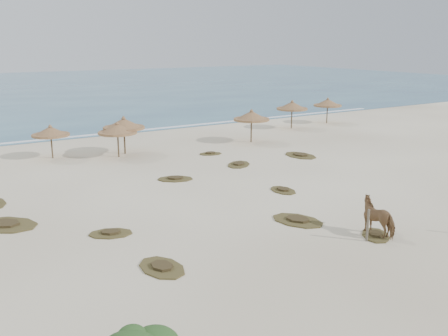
# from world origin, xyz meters

# --- Properties ---
(ground) EXTENTS (160.00, 160.00, 0.00)m
(ground) POSITION_xyz_m (0.00, 0.00, 0.00)
(ground) COLOR white
(ground) RESTS_ON ground
(foam_line) EXTENTS (70.00, 0.60, 0.01)m
(foam_line) POSITION_xyz_m (0.00, 26.00, 0.00)
(foam_line) COLOR white
(foam_line) RESTS_ON ground
(palapa_2) EXTENTS (2.81, 2.81, 2.42)m
(palapa_2) POSITION_xyz_m (-3.70, 18.73, 1.88)
(palapa_2) COLOR brown
(palapa_2) RESTS_ON ground
(palapa_3) EXTENTS (3.03, 3.03, 2.56)m
(palapa_3) POSITION_xyz_m (0.39, 16.62, 1.99)
(palapa_3) COLOR brown
(palapa_3) RESTS_ON ground
(palapa_4) EXTENTS (3.68, 3.68, 2.81)m
(palapa_4) POSITION_xyz_m (1.16, 17.37, 2.18)
(palapa_4) COLOR brown
(palapa_4) RESTS_ON ground
(palapa_5) EXTENTS (3.74, 3.74, 2.74)m
(palapa_5) POSITION_xyz_m (11.47, 16.05, 2.13)
(palapa_5) COLOR brown
(palapa_5) RESTS_ON ground
(palapa_6) EXTENTS (3.73, 3.73, 2.71)m
(palapa_6) POSITION_xyz_m (18.50, 19.48, 2.11)
(palapa_6) COLOR brown
(palapa_6) RESTS_ON ground
(palapa_7) EXTENTS (3.43, 3.43, 2.60)m
(palapa_7) POSITION_xyz_m (23.52, 20.05, 2.02)
(palapa_7) COLOR brown
(palapa_7) RESTS_ON ground
(horse) EXTENTS (1.00, 1.93, 1.57)m
(horse) POSITION_xyz_m (4.60, -3.29, 0.79)
(horse) COLOR brown
(horse) RESTS_ON ground
(fence_post_near) EXTENTS (0.13, 0.13, 1.38)m
(fence_post_near) POSITION_xyz_m (3.63, -3.56, 0.69)
(fence_post_near) COLOR #655E4C
(fence_post_near) RESTS_ON ground
(scrub_1) EXTENTS (3.59, 3.60, 0.16)m
(scrub_1) POSITION_xyz_m (-8.76, 6.21, 0.05)
(scrub_1) COLOR brown
(scrub_1) RESTS_ON ground
(scrub_2) EXTENTS (2.19, 1.86, 0.16)m
(scrub_2) POSITION_xyz_m (-5.09, 2.73, 0.05)
(scrub_2) COLOR brown
(scrub_2) RESTS_ON ground
(scrub_3) EXTENTS (2.52, 2.21, 0.16)m
(scrub_3) POSITION_xyz_m (1.13, 9.11, 0.05)
(scrub_3) COLOR brown
(scrub_3) RESTS_ON ground
(scrub_4) EXTENTS (1.25, 1.83, 0.16)m
(scrub_4) POSITION_xyz_m (5.13, 3.86, 0.05)
(scrub_4) COLOR brown
(scrub_4) RESTS_ON ground
(scrub_5) EXTENTS (1.86, 2.76, 0.16)m
(scrub_5) POSITION_xyz_m (11.59, 10.02, 0.05)
(scrub_5) COLOR brown
(scrub_5) RESTS_ON ground
(scrub_7) EXTENTS (2.56, 2.51, 0.16)m
(scrub_7) POSITION_xyz_m (6.32, 10.09, 0.05)
(scrub_7) COLOR brown
(scrub_7) RESTS_ON ground
(scrub_9) EXTENTS (2.39, 2.92, 0.16)m
(scrub_9) POSITION_xyz_m (2.72, -0.25, 0.05)
(scrub_9) COLOR brown
(scrub_9) RESTS_ON ground
(scrub_10) EXTENTS (1.90, 1.51, 0.16)m
(scrub_10) POSITION_xyz_m (6.39, 13.92, 0.05)
(scrub_10) COLOR brown
(scrub_10) RESTS_ON ground
(scrub_11) EXTENTS (1.68, 2.34, 0.16)m
(scrub_11) POSITION_xyz_m (-4.64, -1.45, 0.05)
(scrub_11) COLOR brown
(scrub_11) RESTS_ON ground
(scrub_12) EXTENTS (1.98, 2.06, 0.16)m
(scrub_12) POSITION_xyz_m (4.36, -3.39, 0.05)
(scrub_12) COLOR brown
(scrub_12) RESTS_ON ground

